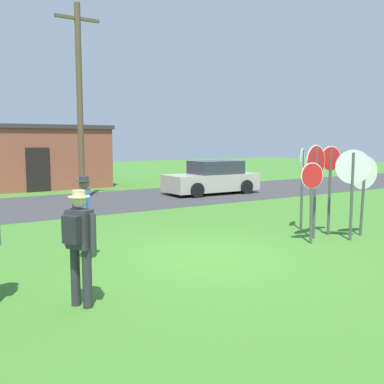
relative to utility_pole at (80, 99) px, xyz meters
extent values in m
plane|color=#3D7528|center=(-0.87, -10.22, -4.08)|extent=(80.00, 80.00, 0.00)
cube|color=#38383A|center=(-0.87, -0.80, -4.08)|extent=(60.00, 6.40, 0.01)
cube|color=brown|center=(-0.74, 5.91, -2.58)|extent=(7.60, 3.82, 3.00)
cube|color=#383333|center=(-0.74, 5.91, -0.98)|extent=(7.80, 4.02, 0.20)
cube|color=black|center=(-0.74, 3.99, -3.03)|extent=(1.10, 0.08, 2.10)
cylinder|color=brown|center=(0.00, 0.00, -0.18)|extent=(0.24, 0.24, 7.81)
cube|color=brown|center=(0.00, 0.00, 3.12)|extent=(1.80, 0.12, 0.12)
cube|color=#B7B2A3|center=(5.73, -1.07, -3.55)|extent=(4.35, 1.91, 0.76)
cube|color=#2D333D|center=(5.98, -1.07, -2.87)|extent=(2.28, 1.59, 0.60)
cylinder|color=black|center=(4.37, -1.93, -3.76)|extent=(0.65, 0.24, 0.64)
cylinder|color=black|center=(4.42, -0.13, -3.76)|extent=(0.65, 0.24, 0.64)
cylinder|color=black|center=(7.04, -2.00, -3.76)|extent=(0.65, 0.24, 0.64)
cylinder|color=black|center=(7.09, -0.20, -3.76)|extent=(0.65, 0.24, 0.64)
cylinder|color=#474C4C|center=(1.94, -10.50, -3.14)|extent=(0.10, 0.14, 1.88)
cylinder|color=white|center=(1.94, -10.50, -2.46)|extent=(0.61, 0.16, 0.62)
cylinder|color=red|center=(1.94, -10.51, -2.46)|extent=(0.57, 0.15, 0.57)
cylinder|color=#474C4C|center=(3.00, -10.83, -3.01)|extent=(0.10, 0.10, 2.16)
cylinder|color=white|center=(3.00, -10.83, -2.27)|extent=(0.58, 0.61, 0.83)
cylinder|color=red|center=(3.00, -10.82, -2.27)|extent=(0.54, 0.56, 0.77)
cylinder|color=#474C4C|center=(2.37, -10.22, -2.95)|extent=(0.08, 0.08, 2.27)
cylinder|color=white|center=(2.37, -10.22, -2.15)|extent=(0.81, 0.15, 0.82)
cylinder|color=red|center=(2.38, -10.23, -2.15)|extent=(0.75, 0.15, 0.76)
cylinder|color=#474C4C|center=(2.97, -9.23, -2.99)|extent=(0.10, 0.10, 2.19)
cylinder|color=white|center=(2.97, -9.23, -2.20)|extent=(0.61, 0.40, 0.72)
cylinder|color=red|center=(2.97, -9.22, -2.20)|extent=(0.57, 0.38, 0.67)
cylinder|color=#474C4C|center=(3.69, -10.64, -3.09)|extent=(0.10, 0.15, 1.99)
cylinder|color=white|center=(3.69, -10.64, -2.45)|extent=(0.84, 0.22, 0.85)
cylinder|color=red|center=(3.69, -10.63, -2.45)|extent=(0.78, 0.21, 0.79)
cylinder|color=#474C4C|center=(3.03, -10.12, -2.96)|extent=(0.08, 0.08, 2.25)
cylinder|color=white|center=(3.03, -10.12, -2.09)|extent=(0.62, 0.13, 0.63)
cylinder|color=red|center=(3.03, -10.13, -2.09)|extent=(0.58, 0.12, 0.58)
cylinder|color=#4C5670|center=(-3.08, -9.02, -3.64)|extent=(0.14, 0.14, 0.88)
cylinder|color=#4C5670|center=(-3.16, -9.22, -3.64)|extent=(0.14, 0.14, 0.88)
cube|color=#3860B7|center=(-3.12, -9.12, -2.91)|extent=(0.34, 0.42, 0.58)
cylinder|color=#3860B7|center=(-3.04, -8.90, -2.93)|extent=(0.09, 0.09, 0.52)
cylinder|color=#3860B7|center=(-3.21, -9.34, -2.93)|extent=(0.09, 0.09, 0.52)
sphere|color=brown|center=(-3.12, -9.12, -2.50)|extent=(0.21, 0.21, 0.21)
cylinder|color=#333338|center=(-3.12, -9.12, -2.44)|extent=(0.32, 0.31, 0.02)
cylinder|color=#333338|center=(-3.12, -9.12, -2.39)|extent=(0.19, 0.19, 0.09)
cube|color=#232328|center=(-3.28, -9.06, -2.89)|extent=(0.22, 0.29, 0.40)
cylinder|color=#2D2D33|center=(-4.12, -11.45, -3.64)|extent=(0.14, 0.14, 0.88)
cylinder|color=#2D2D33|center=(-4.00, -11.64, -3.64)|extent=(0.14, 0.14, 0.88)
cube|color=#333338|center=(-4.06, -11.54, -2.91)|extent=(0.37, 0.42, 0.58)
cylinder|color=#333338|center=(-4.18, -11.33, -2.93)|extent=(0.09, 0.09, 0.52)
cylinder|color=#333338|center=(-3.94, -11.75, -2.93)|extent=(0.09, 0.09, 0.52)
sphere|color=beige|center=(-4.06, -11.54, -2.50)|extent=(0.21, 0.21, 0.21)
cylinder|color=beige|center=(-4.06, -11.54, -2.44)|extent=(0.32, 0.31, 0.02)
cylinder|color=beige|center=(-4.06, -11.54, -2.39)|extent=(0.19, 0.19, 0.09)
cube|color=#232328|center=(-4.21, -11.63, -2.89)|extent=(0.25, 0.30, 0.40)
camera|label=1|loc=(-6.19, -17.83, -1.63)|focal=42.10mm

